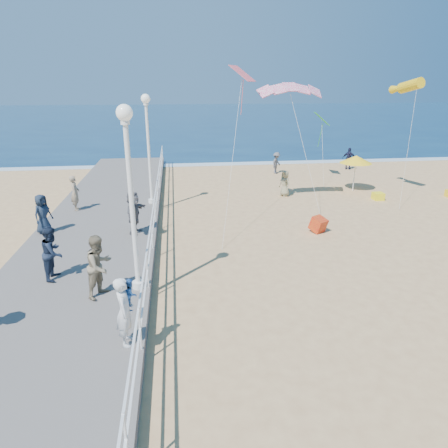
{
  "coord_description": "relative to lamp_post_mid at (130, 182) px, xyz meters",
  "views": [
    {
      "loc": [
        -4.1,
        -10.92,
        6.26
      ],
      "look_at": [
        -2.5,
        2.0,
        1.6
      ],
      "focal_mm": 32.0,
      "sensor_mm": 36.0,
      "label": 1
    }
  ],
  "objects": [
    {
      "name": "ground",
      "position": [
        5.35,
        0.0,
        -3.66
      ],
      "size": [
        160.0,
        160.0,
        0.0
      ],
      "primitive_type": "plane",
      "color": "tan",
      "rests_on": "ground"
    },
    {
      "name": "ocean",
      "position": [
        5.35,
        65.0,
        -3.65
      ],
      "size": [
        160.0,
        90.0,
        0.05
      ],
      "primitive_type": "cube",
      "color": "#0C294A",
      "rests_on": "ground"
    },
    {
      "name": "surf_line",
      "position": [
        5.35,
        20.5,
        -3.63
      ],
      "size": [
        160.0,
        1.2,
        0.04
      ],
      "primitive_type": "cube",
      "color": "white",
      "rests_on": "ground"
    },
    {
      "name": "boardwalk",
      "position": [
        -2.15,
        0.0,
        -3.46
      ],
      "size": [
        5.0,
        44.0,
        0.4
      ],
      "primitive_type": "cube",
      "color": "slate",
      "rests_on": "ground"
    },
    {
      "name": "railing",
      "position": [
        0.3,
        0.0,
        -2.41
      ],
      "size": [
        0.05,
        42.0,
        0.55
      ],
      "color": "white",
      "rests_on": "boardwalk"
    },
    {
      "name": "lamp_post_mid",
      "position": [
        0.0,
        0.0,
        0.0
      ],
      "size": [
        0.44,
        0.44,
        5.32
      ],
      "color": "white",
      "rests_on": "boardwalk"
    },
    {
      "name": "lamp_post_far",
      "position": [
        0.0,
        9.0,
        0.0
      ],
      "size": [
        0.44,
        0.44,
        5.32
      ],
      "color": "white",
      "rests_on": "boardwalk"
    },
    {
      "name": "woman_holding_toddler",
      "position": [
        -0.05,
        -2.71,
        -2.41
      ],
      "size": [
        0.43,
        0.63,
        1.71
      ],
      "primitive_type": "imported",
      "rotation": [
        0.0,
        0.0,
        1.6
      ],
      "color": "silver",
      "rests_on": "boardwalk"
    },
    {
      "name": "toddler_held",
      "position": [
        0.1,
        -2.56,
        -2.03
      ],
      "size": [
        0.3,
        0.38,
        0.76
      ],
      "primitive_type": "imported",
      "rotation": [
        0.0,
        0.0,
        1.6
      ],
      "color": "#2D62AC",
      "rests_on": "boardwalk"
    },
    {
      "name": "spectator_1",
      "position": [
        -1.0,
        -0.31,
        -2.34
      ],
      "size": [
        1.07,
        1.13,
        1.85
      ],
      "primitive_type": "imported",
      "rotation": [
        0.0,
        0.0,
        1.01
      ],
      "color": "#82745A",
      "rests_on": "boardwalk"
    },
    {
      "name": "spectator_4",
      "position": [
        -4.15,
        5.16,
        -2.45
      ],
      "size": [
        0.87,
        0.95,
        1.63
      ],
      "primitive_type": "imported",
      "rotation": [
        0.0,
        0.0,
        1.0
      ],
      "color": "#192537",
      "rests_on": "boardwalk"
    },
    {
      "name": "spectator_5",
      "position": [
        -0.48,
        4.72,
        -2.38
      ],
      "size": [
        0.9,
        1.71,
        1.76
      ],
      "primitive_type": "imported",
      "rotation": [
        0.0,
        0.0,
        1.32
      ],
      "color": "#5D5C61",
      "rests_on": "boardwalk"
    },
    {
      "name": "spectator_6",
      "position": [
        -3.55,
        8.22,
        -2.42
      ],
      "size": [
        0.48,
        0.66,
        1.69
      ],
      "primitive_type": "imported",
      "rotation": [
        0.0,
        0.0,
        1.69
      ],
      "color": "gray",
      "rests_on": "boardwalk"
    },
    {
      "name": "spectator_7",
      "position": [
        -2.63,
        0.99,
        -2.4
      ],
      "size": [
        0.71,
        0.88,
        1.71
      ],
      "primitive_type": "imported",
      "rotation": [
        0.0,
        0.0,
        1.49
      ],
      "color": "#192337",
      "rests_on": "boardwalk"
    },
    {
      "name": "beach_walker_a",
      "position": [
        8.47,
        16.73,
        -2.9
      ],
      "size": [
        1.06,
        1.12,
        1.53
      ],
      "primitive_type": "imported",
      "rotation": [
        0.0,
        0.0,
        0.89
      ],
      "color": "#555559",
      "rests_on": "ground"
    },
    {
      "name": "beach_walker_b",
      "position": [
        14.2,
        17.45,
        -2.85
      ],
      "size": [
        1.03,
        0.81,
        1.63
      ],
      "primitive_type": "imported",
      "rotation": [
        0.0,
        0.0,
        2.64
      ],
      "color": "#181A35",
      "rests_on": "ground"
    },
    {
      "name": "beach_walker_c",
      "position": [
        7.47,
        10.82,
        -2.92
      ],
      "size": [
        0.76,
        0.87,
        1.49
      ],
      "primitive_type": "imported",
      "rotation": [
        0.0,
        0.0,
        -1.07
      ],
      "color": "gray",
      "rests_on": "ground"
    },
    {
      "name": "box_kite",
      "position": [
        7.37,
        4.86,
        -3.36
      ],
      "size": [
        0.84,
        0.89,
        0.74
      ],
      "primitive_type": "cube",
      "rotation": [
        0.31,
        0.0,
        0.56
      ],
      "color": "red",
      "rests_on": "ground"
    },
    {
      "name": "beach_umbrella",
      "position": [
        11.92,
        11.46,
        -1.75
      ],
      "size": [
        1.9,
        1.9,
        2.14
      ],
      "color": "white",
      "rests_on": "ground"
    },
    {
      "name": "beach_chair_left",
      "position": [
        12.48,
        9.41,
        -3.46
      ],
      "size": [
        0.55,
        0.55,
        0.4
      ],
      "primitive_type": "cube",
      "color": "yellow",
      "rests_on": "ground"
    },
    {
      "name": "kite_parafoil",
      "position": [
        6.93,
        8.84,
        2.35
      ],
      "size": [
        3.2,
        0.94,
        0.65
      ],
      "primitive_type": null,
      "rotation": [
        0.44,
        0.0,
        0.0
      ],
      "color": "#D4195B"
    },
    {
      "name": "kite_windsock",
      "position": [
        13.55,
        9.58,
        2.4
      ],
      "size": [
        0.97,
        2.47,
        1.03
      ],
      "primitive_type": "cylinder",
      "rotation": [
        1.36,
        0.0,
        0.17
      ],
      "color": "gold"
    },
    {
      "name": "kite_diamond_pink",
      "position": [
        4.48,
        8.31,
        2.95
      ],
      "size": [
        1.41,
        1.49,
        0.71
      ],
      "primitive_type": "cube",
      "rotation": [
        0.63,
        0.0,
        1.07
      ],
      "color": "#F05863"
    },
    {
      "name": "kite_diamond_green",
      "position": [
        10.76,
        14.58,
        0.34
      ],
      "size": [
        1.12,
        1.34,
        0.79
      ],
      "primitive_type": "cube",
      "rotation": [
        0.71,
        0.0,
        1.38
      ],
      "color": "green"
    }
  ]
}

